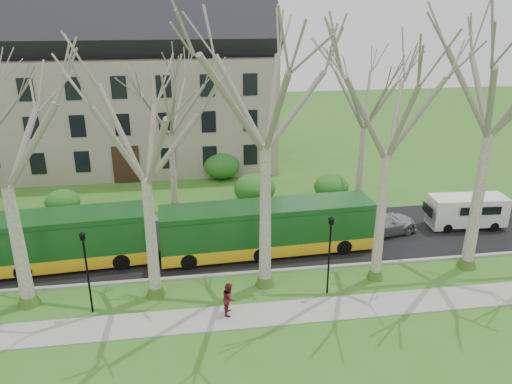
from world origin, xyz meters
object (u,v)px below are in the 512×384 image
at_px(bus_lead, 37,242).
at_px(bus_follow, 267,228).
at_px(pedestrian_b, 229,298).
at_px(sedan, 379,223).
at_px(van_a, 467,212).

distance_m(bus_lead, bus_follow, 13.24).
distance_m(bus_lead, pedestrian_b, 12.03).
bearing_deg(sedan, bus_follow, 86.21).
distance_m(van_a, pedestrian_b, 18.47).
bearing_deg(bus_follow, van_a, 3.76).
relative_size(sedan, van_a, 1.06).
distance_m(sedan, van_a, 6.23).
height_order(bus_follow, sedan, bus_follow).
xyz_separation_m(sedan, van_a, (6.22, 0.18, 0.32)).
height_order(sedan, van_a, van_a).
xyz_separation_m(bus_lead, sedan, (20.91, 1.41, -0.87)).
xyz_separation_m(bus_lead, pedestrian_b, (10.34, -6.09, -0.80)).
distance_m(bus_follow, sedan, 7.83).
relative_size(bus_follow, van_a, 2.55).
bearing_deg(bus_follow, pedestrian_b, -118.27).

